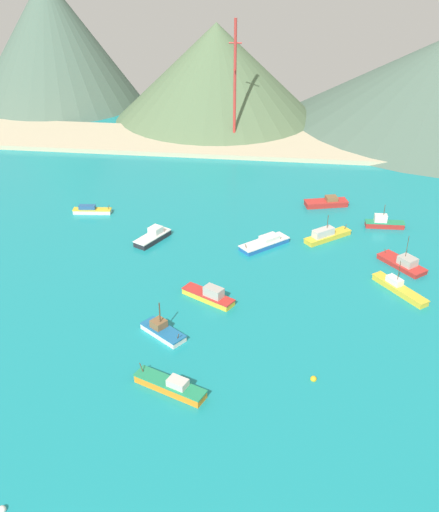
{
  "coord_description": "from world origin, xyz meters",
  "views": [
    {
      "loc": [
        19.8,
        -32.37,
        53.06
      ],
      "look_at": [
        8.33,
        59.0,
        1.01
      ],
      "focal_mm": 40.73,
      "sensor_mm": 36.0,
      "label": 1
    }
  ],
  "objects": [
    {
      "name": "buoy_1",
      "position": [
        -7.72,
        4.17,
        0.15
      ],
      "size": [
        0.88,
        0.88,
        0.88
      ],
      "color": "silver",
      "rests_on": "ground"
    },
    {
      "name": "beach_strip",
      "position": [
        0.0,
        124.56,
        0.6
      ],
      "size": [
        247.0,
        24.35,
        1.2
      ],
      "primitive_type": "cube",
      "color": "#C6B793",
      "rests_on": "ground"
    },
    {
      "name": "ground",
      "position": [
        0.0,
        30.0,
        -0.25
      ],
      "size": [
        260.0,
        280.0,
        0.5
      ],
      "color": "teal"
    },
    {
      "name": "buoy_0",
      "position": [
        24.92,
        28.63,
        0.15
      ],
      "size": [
        0.88,
        0.88,
        0.88
      ],
      "color": "gold",
      "rests_on": "ground"
    },
    {
      "name": "fishing_boat_6",
      "position": [
        -5.49,
        65.32,
        0.86
      ],
      "size": [
        6.32,
        8.63,
        2.58
      ],
      "color": "#232328",
      "rests_on": "ground"
    },
    {
      "name": "fishing_boat_9",
      "position": [
        6.26,
        24.26,
        0.79
      ],
      "size": [
        10.35,
        6.07,
        2.58
      ],
      "color": "orange",
      "rests_on": "ground"
    },
    {
      "name": "hill_west",
      "position": [
        -61.08,
        162.91,
        20.55
      ],
      "size": [
        57.15,
        57.15,
        41.1
      ],
      "color": "#4C6656",
      "rests_on": "ground"
    },
    {
      "name": "fishing_boat_5",
      "position": [
        2.6,
        35.95,
        0.74
      ],
      "size": [
        7.64,
        6.61,
        5.52
      ],
      "color": "silver",
      "rests_on": "ground"
    },
    {
      "name": "fishing_boat_7",
      "position": [
        27.97,
        69.98,
        0.92
      ],
      "size": [
        9.48,
        8.33,
        5.23
      ],
      "color": "gold",
      "rests_on": "ground"
    },
    {
      "name": "fishing_boat_2",
      "position": [
        39.39,
        52.48,
        0.7
      ],
      "size": [
        8.4,
        9.95,
        5.63
      ],
      "color": "gold",
      "rests_on": "ground"
    },
    {
      "name": "fishing_boat_10",
      "position": [
        -21.4,
        75.86,
        0.7
      ],
      "size": [
        8.26,
        2.63,
        1.93
      ],
      "color": "silver",
      "rests_on": "ground"
    },
    {
      "name": "radio_tower",
      "position": [
        4.32,
        123.59,
        17.07
      ],
      "size": [
        3.35,
        2.68,
        33.48
      ],
      "color": "#B7332D",
      "rests_on": "ground"
    },
    {
      "name": "hill_central",
      "position": [
        -3.98,
        149.62,
        14.49
      ],
      "size": [
        64.07,
        64.07,
        28.98
      ],
      "color": "#56704C",
      "rests_on": "ground"
    },
    {
      "name": "fishing_boat_11",
      "position": [
        16.3,
        65.81,
        0.68
      ],
      "size": [
        9.65,
        9.22,
        1.95
      ],
      "color": "#1E5BA8",
      "rests_on": "ground"
    },
    {
      "name": "fishing_boat_8",
      "position": [
        41.32,
        60.94,
        0.79
      ],
      "size": [
        8.42,
        9.06,
        6.34
      ],
      "color": "red",
      "rests_on": "ground"
    },
    {
      "name": "fishing_boat_12",
      "position": [
        28.62,
        86.01,
        0.76
      ],
      "size": [
        9.76,
        5.27,
        2.15
      ],
      "color": "red",
      "rests_on": "ground"
    },
    {
      "name": "fishing_boat_3",
      "position": [
        39.74,
        76.84,
        0.95
      ],
      "size": [
        7.9,
        2.27,
        4.98
      ],
      "color": "red",
      "rests_on": "ground"
    },
    {
      "name": "fishing_boat_14",
      "position": [
        8.32,
        46.01,
        0.92
      ],
      "size": [
        9.32,
        6.66,
        2.72
      ],
      "color": "gold",
      "rests_on": "ground"
    }
  ]
}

